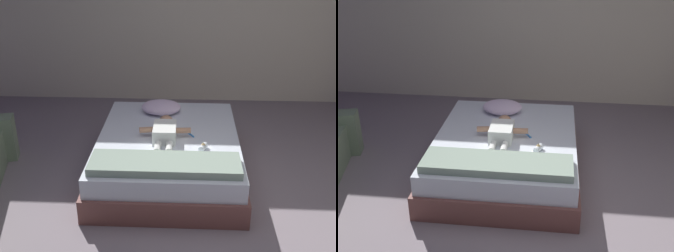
% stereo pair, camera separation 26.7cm
% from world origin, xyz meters
% --- Properties ---
extents(ground_plane, '(8.00, 8.00, 0.00)m').
position_xyz_m(ground_plane, '(0.00, 0.00, 0.00)').
color(ground_plane, gray).
extents(wall_behind_bed, '(8.00, 0.12, 2.73)m').
position_xyz_m(wall_behind_bed, '(0.00, 3.00, 1.36)').
color(wall_behind_bed, beige).
rests_on(wall_behind_bed, ground_plane).
extents(bed, '(1.43, 1.84, 0.42)m').
position_xyz_m(bed, '(-0.18, 0.86, 0.20)').
color(bed, brown).
rests_on(bed, ground_plane).
extents(pillow, '(0.43, 0.34, 0.14)m').
position_xyz_m(pillow, '(-0.28, 1.42, 0.49)').
color(pillow, silver).
rests_on(pillow, bed).
extents(baby, '(0.51, 0.63, 0.15)m').
position_xyz_m(baby, '(-0.21, 0.81, 0.48)').
color(baby, white).
rests_on(baby, bed).
extents(toothbrush, '(0.09, 0.13, 0.02)m').
position_xyz_m(toothbrush, '(0.03, 0.89, 0.42)').
color(toothbrush, '#388BDC').
rests_on(toothbrush, bed).
extents(blanket, '(1.29, 0.37, 0.07)m').
position_xyz_m(blanket, '(-0.18, 0.23, 0.45)').
color(blanket, '#91A894').
rests_on(blanket, bed).
extents(baby_bottle, '(0.09, 0.13, 0.08)m').
position_xyz_m(baby_bottle, '(0.16, 0.57, 0.45)').
color(baby_bottle, white).
rests_on(baby_bottle, bed).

